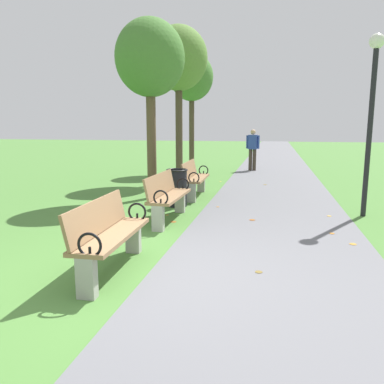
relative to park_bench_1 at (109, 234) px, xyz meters
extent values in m
plane|color=#4C7F38|center=(0.50, -0.04, -0.49)|extent=(80.00, 80.00, 0.00)
cube|color=slate|center=(1.97, 17.96, -0.48)|extent=(2.94, 44.00, 0.02)
cube|color=#93704C|center=(0.05, 0.00, -0.01)|extent=(0.49, 1.61, 0.05)
cube|color=#93704C|center=(-0.14, 0.00, 0.21)|extent=(0.18, 1.60, 0.40)
cube|color=#A8A59E|center=(0.08, -0.74, -0.26)|extent=(0.20, 0.13, 0.45)
cube|color=#A8A59E|center=(0.03, 0.74, -0.26)|extent=(0.20, 0.13, 0.45)
torus|color=black|center=(0.14, -0.76, 0.10)|extent=(0.27, 0.04, 0.27)
cylinder|color=black|center=(0.14, -0.76, 0.02)|extent=(0.03, 0.03, 0.12)
torus|color=black|center=(0.09, 0.76, 0.10)|extent=(0.27, 0.04, 0.27)
cylinder|color=black|center=(0.09, 0.76, 0.02)|extent=(0.03, 0.03, 0.12)
cube|color=#93704C|center=(0.05, 2.62, -0.01)|extent=(0.46, 1.61, 0.05)
cube|color=#93704C|center=(-0.14, 2.62, 0.21)|extent=(0.14, 1.60, 0.40)
cube|color=#A8A59E|center=(0.04, 1.88, -0.26)|extent=(0.20, 0.12, 0.45)
cube|color=#A8A59E|center=(0.06, 3.36, -0.26)|extent=(0.20, 0.12, 0.45)
torus|color=black|center=(0.10, 1.86, 0.10)|extent=(0.27, 0.03, 0.27)
cylinder|color=black|center=(0.10, 1.86, 0.02)|extent=(0.03, 0.03, 0.12)
torus|color=black|center=(0.12, 3.37, 0.10)|extent=(0.27, 0.03, 0.27)
cylinder|color=black|center=(0.12, 3.37, 0.02)|extent=(0.03, 0.03, 0.12)
cube|color=#93704C|center=(0.05, 5.15, -0.01)|extent=(0.49, 1.61, 0.05)
cube|color=#93704C|center=(-0.14, 5.14, 0.21)|extent=(0.18, 1.60, 0.40)
cube|color=#A8A59E|center=(0.08, 4.41, -0.26)|extent=(0.20, 0.13, 0.45)
cube|color=#A8A59E|center=(0.03, 5.89, -0.26)|extent=(0.20, 0.13, 0.45)
torus|color=black|center=(0.14, 4.39, 0.10)|extent=(0.27, 0.04, 0.27)
cylinder|color=black|center=(0.14, 4.39, 0.02)|extent=(0.03, 0.03, 0.12)
torus|color=black|center=(0.09, 5.91, 0.10)|extent=(0.27, 0.04, 0.27)
cylinder|color=black|center=(0.09, 5.91, 0.02)|extent=(0.03, 0.03, 0.12)
cylinder|color=brown|center=(-1.00, 4.74, 0.91)|extent=(0.23, 0.23, 2.79)
ellipsoid|color=#477A33|center=(-1.00, 4.74, 2.88)|extent=(1.65, 1.65, 1.82)
cylinder|color=#4C3D2D|center=(-1.02, 7.60, 1.12)|extent=(0.22, 0.22, 3.21)
ellipsoid|color=#5B8438|center=(-1.02, 7.60, 3.34)|extent=(1.78, 1.78, 1.96)
cylinder|color=#4C3D2D|center=(-1.16, 10.14, 1.03)|extent=(0.20, 0.20, 3.02)
ellipsoid|color=#477A33|center=(-1.16, 10.14, 3.10)|extent=(1.61, 1.61, 1.78)
cylinder|color=#3D3328|center=(1.19, 11.05, -0.04)|extent=(0.14, 0.14, 0.85)
cylinder|color=#3D3328|center=(1.04, 11.07, -0.04)|extent=(0.14, 0.14, 0.85)
cube|color=#2D4799|center=(1.12, 11.06, 0.66)|extent=(0.36, 0.26, 0.56)
sphere|color=tan|center=(1.12, 11.06, 1.05)|extent=(0.20, 0.20, 0.20)
cylinder|color=#2D4799|center=(1.33, 11.04, 0.66)|extent=(0.09, 0.09, 0.52)
cylinder|color=#2D4799|center=(0.90, 11.09, 0.66)|extent=(0.09, 0.09, 0.52)
cylinder|color=black|center=(-0.15, 3.93, -0.09)|extent=(0.44, 0.44, 0.80)
torus|color=black|center=(-0.15, 3.93, 0.33)|extent=(0.48, 0.48, 0.04)
cylinder|color=black|center=(3.74, 3.80, 1.11)|extent=(0.10, 0.10, 3.20)
sphere|color=white|center=(3.74, 3.80, 2.85)|extent=(0.28, 0.28, 0.28)
cylinder|color=#93511E|center=(1.59, 2.91, -0.46)|extent=(0.12, 0.12, 0.00)
cylinder|color=gold|center=(0.28, 7.91, -0.48)|extent=(0.08, 0.08, 0.00)
cylinder|color=gold|center=(3.07, 3.55, -0.46)|extent=(0.08, 0.08, 0.00)
cylinder|color=#BC842D|center=(3.17, 1.73, -0.46)|extent=(0.11, 0.11, 0.00)
cylinder|color=#BC842D|center=(-1.15, 1.78, -0.48)|extent=(0.10, 0.10, 0.00)
cylinder|color=brown|center=(-1.50, 6.12, -0.48)|extent=(0.13, 0.13, 0.00)
cylinder|color=#BC842D|center=(-0.94, 2.10, -0.48)|extent=(0.13, 0.13, 0.00)
cylinder|color=#AD6B23|center=(0.78, 3.93, -0.46)|extent=(0.08, 0.08, 0.00)
cylinder|color=#BC842D|center=(-0.58, 6.13, -0.48)|extent=(0.13, 0.13, 0.00)
cylinder|color=brown|center=(-1.10, 6.79, -0.48)|extent=(0.11, 0.11, 0.00)
cylinder|color=#AD6B23|center=(-1.46, 6.84, -0.48)|extent=(0.12, 0.12, 0.00)
cylinder|color=gold|center=(-1.28, 1.77, -0.48)|extent=(0.14, 0.14, 0.00)
cylinder|color=#AD6B23|center=(2.94, 2.27, -0.46)|extent=(0.12, 0.12, 0.00)
cylinder|color=#AD6B23|center=(-1.87, 3.63, -0.48)|extent=(0.10, 0.10, 0.00)
cylinder|color=gold|center=(-1.67, 3.17, -0.48)|extent=(0.16, 0.16, 0.00)
cylinder|color=#AD6B23|center=(-0.13, 3.04, -0.48)|extent=(0.09, 0.09, 0.00)
cylinder|color=brown|center=(1.72, 7.39, -0.46)|extent=(0.14, 0.14, 0.00)
cylinder|color=#93511E|center=(0.14, 2.54, -0.48)|extent=(0.14, 0.14, 0.00)
cylinder|color=#93511E|center=(-0.32, 2.74, -0.48)|extent=(0.14, 0.14, 0.00)
cylinder|color=brown|center=(1.82, 0.31, -0.46)|extent=(0.13, 0.13, 0.00)
camera|label=1|loc=(1.94, -4.15, 1.31)|focal=35.34mm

